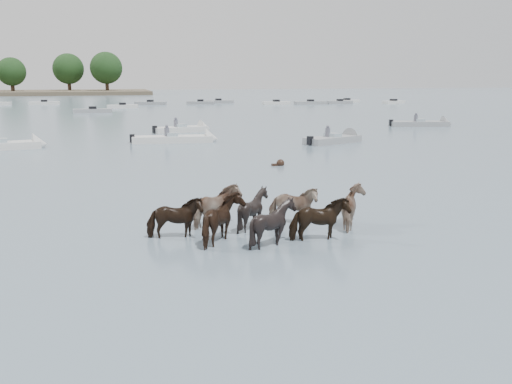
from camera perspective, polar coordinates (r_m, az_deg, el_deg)
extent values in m
plane|color=slate|center=(16.60, -5.72, -4.69)|extent=(400.00, 400.00, 0.00)
imported|color=black|center=(16.45, -8.45, -2.90)|extent=(1.74, 0.92, 1.41)
imported|color=#9F856C|center=(17.64, -3.94, -1.72)|extent=(1.81, 1.88, 1.46)
imported|color=black|center=(17.31, -0.30, -2.00)|extent=(1.30, 1.16, 1.43)
imported|color=gray|center=(17.94, 3.87, -1.56)|extent=(1.83, 1.44, 1.41)
imported|color=black|center=(15.86, -3.28, -3.11)|extent=(1.58, 1.75, 1.54)
imported|color=black|center=(15.59, 1.81, -3.45)|extent=(1.66, 1.56, 1.49)
imported|color=black|center=(16.13, 6.57, -3.06)|extent=(1.75, 0.84, 1.46)
imported|color=tan|center=(17.81, 10.32, -1.73)|extent=(1.28, 1.49, 1.47)
sphere|color=black|center=(29.88, 2.56, 3.01)|extent=(0.44, 0.44, 0.44)
cube|color=black|center=(29.82, 2.10, 2.80)|extent=(0.50, 0.22, 0.18)
cube|color=silver|center=(40.30, -24.99, 4.32)|extent=(5.12, 2.48, 0.55)
cone|color=silver|center=(40.41, -21.52, 4.62)|extent=(1.18, 1.74, 1.60)
cube|color=#99ADB7|center=(40.26, -25.04, 4.82)|extent=(0.99, 1.25, 0.35)
cube|color=silver|center=(40.99, -8.67, 5.40)|extent=(5.93, 2.14, 0.55)
cone|color=silver|center=(41.15, -4.61, 5.53)|extent=(1.05, 1.68, 1.60)
cube|color=#99ADB7|center=(40.95, -8.68, 5.89)|extent=(0.90, 1.19, 0.35)
cube|color=black|center=(41.01, -12.75, 5.46)|extent=(0.38, 0.38, 0.60)
cylinder|color=#595966|center=(40.89, -9.25, 6.14)|extent=(0.36, 0.36, 0.70)
sphere|color=#595966|center=(40.85, -9.27, 6.77)|extent=(0.24, 0.24, 0.24)
cube|color=silver|center=(48.62, -7.85, 6.42)|extent=(4.93, 2.63, 0.55)
cone|color=silver|center=(49.50, -5.29, 6.58)|extent=(1.24, 1.76, 1.60)
cube|color=#99ADB7|center=(48.59, -7.86, 6.83)|extent=(1.03, 1.27, 0.35)
cube|color=black|center=(47.84, -10.49, 6.43)|extent=(0.42, 0.42, 0.60)
cylinder|color=#595966|center=(48.53, -8.34, 7.05)|extent=(0.36, 0.36, 0.70)
sphere|color=#595966|center=(48.49, -8.35, 7.58)|extent=(0.24, 0.24, 0.24)
cube|color=gray|center=(40.51, 7.97, 5.35)|extent=(4.87, 3.33, 0.55)
cone|color=gray|center=(42.22, 10.11, 5.54)|extent=(1.47, 1.83, 1.60)
cube|color=#99ADB7|center=(40.47, 7.98, 5.84)|extent=(1.19, 1.35, 0.35)
cube|color=black|center=(38.84, 5.65, 5.35)|extent=(0.46, 0.46, 0.60)
cylinder|color=#595966|center=(40.30, 7.47, 6.12)|extent=(0.36, 0.36, 0.70)
sphere|color=#595966|center=(40.26, 7.48, 6.75)|extent=(0.24, 0.24, 0.24)
cube|color=gray|center=(56.47, 16.60, 6.79)|extent=(5.80, 2.83, 0.55)
cone|color=gray|center=(57.42, 19.26, 6.69)|extent=(1.24, 1.76, 1.60)
cube|color=#99ADB7|center=(56.45, 16.62, 7.14)|extent=(1.03, 1.27, 0.35)
cube|color=black|center=(55.63, 13.86, 7.02)|extent=(0.42, 0.42, 0.60)
cylinder|color=#595966|center=(56.22, 16.29, 7.35)|extent=(0.36, 0.36, 0.70)
sphere|color=#595966|center=(56.19, 16.31, 7.80)|extent=(0.24, 0.24, 0.24)
cube|color=silver|center=(103.57, -21.15, 8.59)|extent=(5.06, 1.55, 0.60)
cube|color=black|center=(103.55, -21.17, 8.80)|extent=(1.01, 1.01, 0.50)
cube|color=gray|center=(78.05, -16.62, 8.07)|extent=(5.12, 1.73, 0.60)
cube|color=black|center=(78.02, -16.63, 8.35)|extent=(1.04, 1.04, 0.50)
cube|color=silver|center=(88.38, -13.71, 8.61)|extent=(4.73, 1.73, 0.60)
cube|color=black|center=(88.36, -13.72, 8.86)|extent=(1.05, 1.05, 0.50)
cube|color=gray|center=(98.58, -10.93, 9.03)|extent=(5.59, 3.22, 0.60)
cube|color=black|center=(98.57, -10.94, 9.26)|extent=(1.28, 1.28, 0.50)
cube|color=gray|center=(99.01, -5.79, 9.20)|extent=(5.01, 2.91, 0.60)
cube|color=black|center=(98.99, -5.80, 9.42)|extent=(1.26, 1.26, 0.50)
cube|color=gray|center=(102.80, -3.93, 9.33)|extent=(5.46, 1.60, 0.60)
cube|color=black|center=(102.79, -3.93, 9.54)|extent=(1.02, 1.02, 0.50)
cube|color=silver|center=(97.49, 2.12, 9.21)|extent=(4.95, 1.66, 0.60)
cube|color=black|center=(97.47, 2.12, 9.43)|extent=(1.03, 1.03, 0.50)
cube|color=gray|center=(99.02, 5.69, 9.20)|extent=(5.96, 1.94, 0.60)
cube|color=black|center=(99.00, 5.69, 9.42)|extent=(1.07, 1.07, 0.50)
cube|color=gray|center=(101.28, 8.71, 9.18)|extent=(4.62, 2.02, 0.60)
cube|color=black|center=(101.26, 8.72, 9.40)|extent=(1.11, 1.11, 0.50)
cube|color=silver|center=(105.89, 9.43, 9.27)|extent=(4.85, 1.81, 0.60)
cube|color=black|center=(105.87, 9.44, 9.47)|extent=(1.06, 1.06, 0.50)
cube|color=silver|center=(103.54, 14.10, 9.02)|extent=(4.75, 2.87, 0.60)
cube|color=black|center=(103.53, 14.11, 9.23)|extent=(1.27, 1.27, 0.50)
cylinder|color=#382619|center=(165.41, -23.96, 9.82)|extent=(1.00, 1.00, 3.42)
sphere|color=black|center=(165.39, -24.10, 11.36)|extent=(7.61, 7.61, 7.61)
cylinder|color=#382619|center=(170.20, -18.83, 10.31)|extent=(1.00, 1.00, 3.92)
sphere|color=black|center=(170.19, -18.94, 12.03)|extent=(8.71, 8.71, 8.71)
cylinder|color=#382619|center=(165.29, -15.22, 10.52)|extent=(1.00, 1.00, 4.04)
sphere|color=black|center=(165.29, -15.32, 12.35)|extent=(8.98, 8.98, 8.98)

